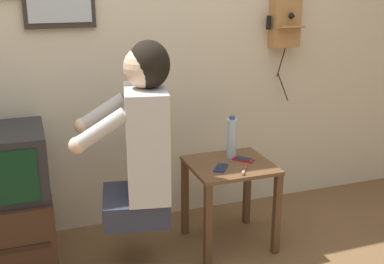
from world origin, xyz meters
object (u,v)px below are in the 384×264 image
cell_phone_spare (243,159)px  toothbrush (245,170)px  wall_phone_antique (285,19)px  water_bottle (232,138)px  person (142,137)px  cell_phone_held (221,168)px

cell_phone_spare → toothbrush: bearing=-154.8°
wall_phone_antique → water_bottle: 0.93m
wall_phone_antique → toothbrush: size_ratio=5.02×
person → water_bottle: 0.63m
cell_phone_spare → water_bottle: water_bottle is taller
cell_phone_held → water_bottle: bearing=84.5°
cell_phone_held → wall_phone_antique: bearing=72.8°
person → cell_phone_held: bearing=-80.4°
person → cell_phone_spare: (0.64, 0.07, -0.24)m
cell_phone_held → water_bottle: 0.24m
wall_phone_antique → cell_phone_held: wall_phone_antique is taller
cell_phone_held → water_bottle: size_ratio=0.51×
cell_phone_held → cell_phone_spare: size_ratio=1.02×
cell_phone_held → cell_phone_spare: bearing=58.7°
wall_phone_antique → cell_phone_held: 1.16m
person → cell_phone_spare: bearing=-73.0°
person → toothbrush: (0.57, -0.09, -0.24)m
toothbrush → water_bottle: bearing=-63.1°
wall_phone_antique → toothbrush: wall_phone_antique is taller
person → water_bottle: size_ratio=3.75×
cell_phone_spare → water_bottle: 0.15m
wall_phone_antique → cell_phone_held: size_ratio=5.80×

